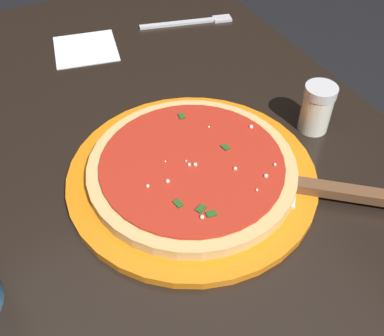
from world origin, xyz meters
The scene contains 7 objects.
restaurant_table centered at (0.00, 0.00, 0.62)m, with size 1.13×0.69×0.78m.
serving_plate centered at (-0.04, -0.02, 0.78)m, with size 0.33×0.33×0.01m, color orange.
pizza centered at (-0.04, -0.02, 0.80)m, with size 0.27×0.27×0.02m.
pizza_server centered at (-0.14, -0.14, 0.79)m, with size 0.17×0.20×0.01m.
napkin_folded_right centered at (0.34, 0.01, 0.78)m, with size 0.11×0.11×0.00m, color white.
fork centered at (0.34, -0.21, 0.78)m, with size 0.06×0.18×0.00m.
parmesan_shaker centered at (-0.03, -0.23, 0.82)m, with size 0.05×0.05×0.07m.
Camera 1 is at (-0.40, 0.16, 1.21)m, focal length 41.74 mm.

